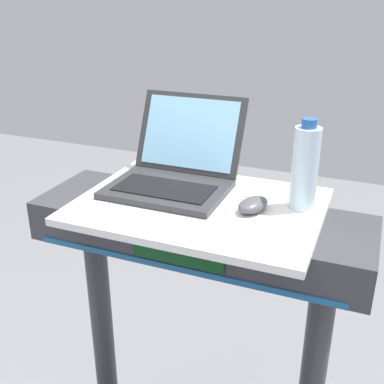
# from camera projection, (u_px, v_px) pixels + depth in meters

# --- Properties ---
(desk_board) EXTENTS (0.63, 0.46, 0.02)m
(desk_board) POSITION_uv_depth(u_px,v_px,m) (199.00, 206.00, 1.24)
(desk_board) COLOR white
(desk_board) RESTS_ON treadmill_base
(laptop) EXTENTS (0.32, 0.34, 0.23)m
(laptop) POSITION_uv_depth(u_px,v_px,m) (175.00, 170.00, 1.33)
(laptop) COLOR #2D2D30
(laptop) RESTS_ON desk_board
(computer_mouse) EXTENTS (0.09, 0.11, 0.03)m
(computer_mouse) POSITION_uv_depth(u_px,v_px,m) (253.00, 205.00, 1.19)
(computer_mouse) COLOR #4C4C51
(computer_mouse) RESTS_ON desk_board
(water_bottle) EXTENTS (0.07, 0.07, 0.23)m
(water_bottle) POSITION_uv_depth(u_px,v_px,m) (305.00, 167.00, 1.17)
(water_bottle) COLOR silver
(water_bottle) RESTS_ON desk_board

